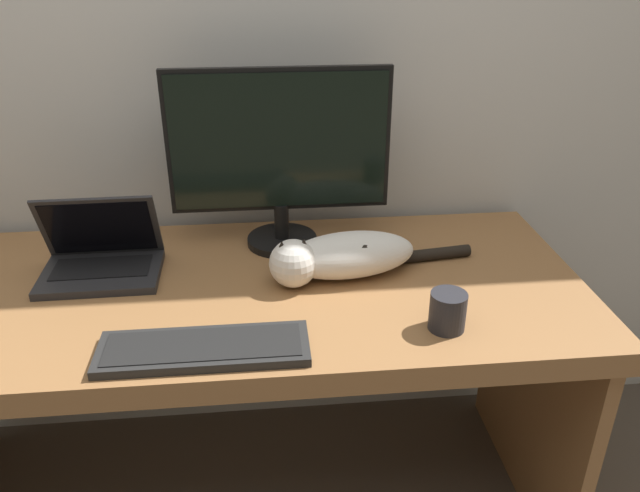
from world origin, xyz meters
The scene contains 7 objects.
wall_back centered at (0.00, 0.80, 1.30)m, with size 6.40×0.06×2.60m.
desk centered at (0.00, 0.37, 0.61)m, with size 1.77×0.74×0.75m.
monitor centered at (0.14, 0.59, 1.01)m, with size 0.58×0.19×0.49m.
laptop centered at (-0.32, 0.46, 0.80)m, with size 0.30×0.21×0.21m.
external_keyboard centered at (-0.04, 0.09, 0.76)m, with size 0.44×0.14×0.02m.
cat centered at (0.28, 0.39, 0.81)m, with size 0.54×0.19×0.12m.
coffee_mug centered at (0.48, 0.13, 0.80)m, with size 0.08×0.08×0.09m.
Camera 1 is at (0.09, -0.98, 1.53)m, focal length 35.00 mm.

